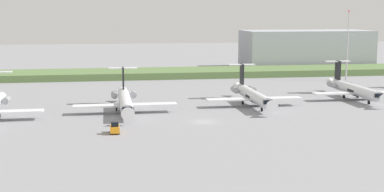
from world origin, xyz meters
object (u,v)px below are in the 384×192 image
at_px(baggage_tug, 115,128).
at_px(regional_jet_fourth, 252,95).
at_px(regional_jet_fifth, 354,89).
at_px(antenna_mast, 347,51).
at_px(regional_jet_third, 125,101).

bearing_deg(baggage_tug, regional_jet_fourth, 37.46).
bearing_deg(regional_jet_fourth, regional_jet_fifth, 10.11).
bearing_deg(antenna_mast, baggage_tug, -138.63).
distance_m(regional_jet_third, regional_jet_fourth, 30.71).
bearing_deg(baggage_tug, regional_jet_fifth, 26.33).
height_order(regional_jet_third, baggage_tug, regional_jet_third).
bearing_deg(antenna_mast, regional_jet_fourth, -135.92).
bearing_deg(regional_jet_third, regional_jet_fifth, 8.67).
relative_size(regional_jet_fourth, baggage_tug, 9.69).
relative_size(regional_jet_fourth, regional_jet_fifth, 1.00).
xyz_separation_m(regional_jet_third, baggage_tug, (-2.69, -21.49, -1.53)).
relative_size(regional_jet_fifth, antenna_mast, 1.36).
bearing_deg(regional_jet_third, regional_jet_fourth, 7.31).
bearing_deg(antenna_mast, regional_jet_third, -148.13).
distance_m(regional_jet_fifth, antenna_mast, 40.40).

